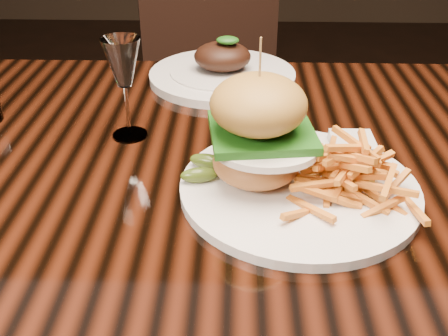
{
  "coord_description": "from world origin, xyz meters",
  "views": [
    {
      "loc": [
        -0.03,
        -0.74,
        1.18
      ],
      "look_at": [
        -0.05,
        -0.13,
        0.81
      ],
      "focal_mm": 42.0,
      "sensor_mm": 36.0,
      "label": 1
    }
  ],
  "objects_px": {
    "dining_table": "(254,196)",
    "wine_glass": "(123,66)",
    "burger_plate": "(296,157)",
    "far_dish": "(222,71)",
    "chair_far": "(216,77)"
  },
  "relations": [
    {
      "from": "burger_plate",
      "to": "wine_glass",
      "type": "distance_m",
      "value": 0.33
    },
    {
      "from": "dining_table",
      "to": "burger_plate",
      "type": "height_order",
      "value": "burger_plate"
    },
    {
      "from": "far_dish",
      "to": "burger_plate",
      "type": "bearing_deg",
      "value": -74.81
    },
    {
      "from": "burger_plate",
      "to": "wine_glass",
      "type": "relative_size",
      "value": 1.99
    },
    {
      "from": "far_dish",
      "to": "wine_glass",
      "type": "bearing_deg",
      "value": -119.73
    },
    {
      "from": "wine_glass",
      "to": "chair_far",
      "type": "relative_size",
      "value": 0.18
    },
    {
      "from": "far_dish",
      "to": "chair_far",
      "type": "xyz_separation_m",
      "value": [
        -0.04,
        0.55,
        -0.23
      ]
    },
    {
      "from": "dining_table",
      "to": "far_dish",
      "type": "relative_size",
      "value": 5.07
    },
    {
      "from": "burger_plate",
      "to": "wine_glass",
      "type": "bearing_deg",
      "value": 153.12
    },
    {
      "from": "dining_table",
      "to": "wine_glass",
      "type": "relative_size",
      "value": 9.21
    },
    {
      "from": "wine_glass",
      "to": "far_dish",
      "type": "xyz_separation_m",
      "value": [
        0.15,
        0.27,
        -0.11
      ]
    },
    {
      "from": "wine_glass",
      "to": "dining_table",
      "type": "bearing_deg",
      "value": -17.59
    },
    {
      "from": "dining_table",
      "to": "far_dish",
      "type": "xyz_separation_m",
      "value": [
        -0.06,
        0.34,
        0.1
      ]
    },
    {
      "from": "chair_far",
      "to": "burger_plate",
      "type": "bearing_deg",
      "value": -93.52
    },
    {
      "from": "far_dish",
      "to": "dining_table",
      "type": "bearing_deg",
      "value": -79.12
    }
  ]
}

